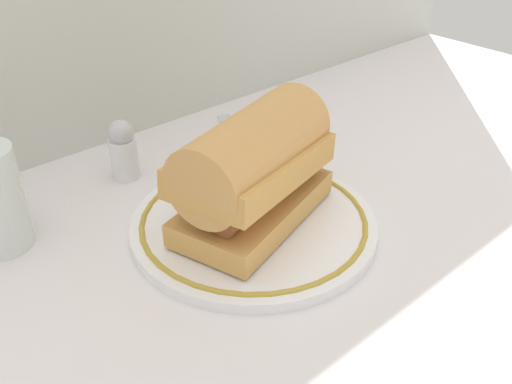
{
  "coord_description": "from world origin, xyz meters",
  "views": [
    {
      "loc": [
        -0.32,
        -0.35,
        0.36
      ],
      "look_at": [
        0.0,
        0.02,
        0.04
      ],
      "focal_mm": 39.6,
      "sensor_mm": 36.0,
      "label": 1
    }
  ],
  "objects_px": {
    "butter_knife": "(233,142)",
    "sausage_sandwich": "(256,167)",
    "salt_shaker": "(123,150)",
    "plate": "(256,221)"
  },
  "relations": [
    {
      "from": "salt_shaker",
      "to": "butter_knife",
      "type": "distance_m",
      "value": 0.16
    },
    {
      "from": "butter_knife",
      "to": "sausage_sandwich",
      "type": "bearing_deg",
      "value": -122.02
    },
    {
      "from": "sausage_sandwich",
      "to": "salt_shaker",
      "type": "bearing_deg",
      "value": 87.69
    },
    {
      "from": "plate",
      "to": "butter_knife",
      "type": "relative_size",
      "value": 1.78
    },
    {
      "from": "plate",
      "to": "sausage_sandwich",
      "type": "distance_m",
      "value": 0.07
    },
    {
      "from": "salt_shaker",
      "to": "butter_knife",
      "type": "relative_size",
      "value": 0.51
    },
    {
      "from": "plate",
      "to": "sausage_sandwich",
      "type": "height_order",
      "value": "sausage_sandwich"
    },
    {
      "from": "plate",
      "to": "butter_knife",
      "type": "distance_m",
      "value": 0.2
    },
    {
      "from": "salt_shaker",
      "to": "butter_knife",
      "type": "xyz_separation_m",
      "value": [
        0.15,
        -0.02,
        -0.03
      ]
    },
    {
      "from": "sausage_sandwich",
      "to": "salt_shaker",
      "type": "relative_size",
      "value": 2.68
    }
  ]
}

